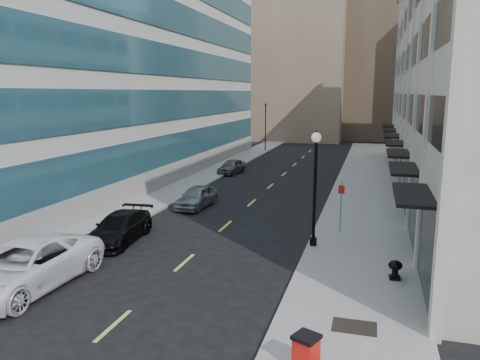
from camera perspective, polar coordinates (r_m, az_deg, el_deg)
The scene contains 19 objects.
ground at distance 15.10m, azimuth -19.33°, elevation -19.84°, with size 160.00×160.00×0.00m, color black.
sidewalk_right at distance 31.35m, azimuth 14.85°, elevation -3.43°, with size 5.00×80.00×0.15m, color gray.
sidewalk_left at distance 34.50m, azimuth -9.07°, elevation -1.93°, with size 3.00×80.00×0.15m, color gray.
building_left at distance 44.47m, azimuth -16.92°, elevation 13.40°, with size 16.14×46.00×20.00m.
skyline_tan_near at distance 79.62m, azimuth 7.63°, elevation 15.24°, with size 14.00×18.00×28.00m, color #89755A.
skyline_brown at distance 83.00m, azimuth 16.71°, elevation 16.79°, with size 12.00×16.00×34.00m, color brown.
skyline_tan_far at distance 91.19m, azimuth 2.16°, elevation 12.84°, with size 12.00×14.00×22.00m, color #89755A.
skyline_stone at distance 77.16m, azimuth 24.05°, elevation 11.60°, with size 10.00×14.00×20.00m, color beige.
grate_far at distance 16.05m, azimuth 13.76°, elevation -16.97°, with size 1.40×1.00×0.01m, color black.
road_centerline at distance 29.54m, azimuth -0.03°, elevation -4.07°, with size 0.15×68.20×0.01m.
traffic_signal at distance 60.00m, azimuth 3.14°, elevation 8.93°, with size 0.66×0.66×6.98m.
car_white_van at distance 20.11m, azimuth -24.73°, elevation -9.48°, with size 3.08×6.67×1.86m, color white.
car_black_pickup at distance 24.68m, azimuth -14.49°, elevation -5.66°, with size 2.03×5.00×1.45m, color black.
car_silver_sedan at distance 31.05m, azimuth -5.34°, elevation -2.04°, with size 1.69×4.19×1.43m, color gray.
car_grey_sedan at distance 43.86m, azimuth -1.01°, elevation 1.68°, with size 1.58×3.92×1.34m, color slate.
trash_bin at distance 13.41m, azimuth 8.06°, elevation -19.98°, with size 0.84×0.84×1.03m.
lamppost at distance 22.54m, azimuth 9.14°, elevation 0.16°, with size 0.47×0.47×5.64m.
sign_post at distance 25.21m, azimuth 12.22°, elevation -2.49°, with size 0.32×0.09×2.74m.
urn_planter at distance 19.96m, azimuth 18.40°, elevation -10.13°, with size 0.56×0.56×0.77m.
Camera 1 is at (7.89, -10.46, 7.52)m, focal length 35.00 mm.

